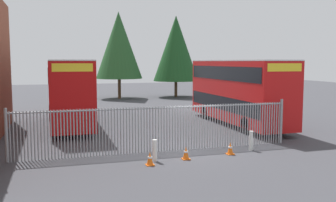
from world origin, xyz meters
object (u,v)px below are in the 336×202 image
bollard_near_left (155,150)px  traffic_cone_near_kerb (150,159)px  double_decker_bus_near_gate (238,89)px  bollard_center_front (251,141)px  double_decker_bus_behind_fence_left (69,90)px  traffic_cone_by_gate (230,148)px  traffic_cone_mid_forecourt (186,153)px

bollard_near_left → traffic_cone_near_kerb: bollard_near_left is taller
bollard_near_left → traffic_cone_near_kerb: (-0.36, -0.57, -0.19)m
bollard_near_left → double_decker_bus_near_gate: bearing=44.1°
bollard_near_left → bollard_center_front: same height
traffic_cone_near_kerb → double_decker_bus_behind_fence_left: bearing=103.9°
traffic_cone_by_gate → double_decker_bus_behind_fence_left: bearing=123.1°
traffic_cone_by_gate → traffic_cone_mid_forecourt: size_ratio=1.00×
traffic_cone_mid_forecourt → traffic_cone_near_kerb: same height
bollard_near_left → traffic_cone_by_gate: size_ratio=1.61×
double_decker_bus_near_gate → bollard_near_left: bearing=-135.9°
double_decker_bus_behind_fence_left → traffic_cone_by_gate: 12.64m
double_decker_bus_near_gate → bollard_near_left: (-7.90, -7.66, -1.95)m
traffic_cone_mid_forecourt → traffic_cone_near_kerb: (-1.76, -0.48, 0.00)m
bollard_near_left → bollard_center_front: 5.07m
bollard_center_front → traffic_cone_near_kerb: 5.52m
double_decker_bus_near_gate → traffic_cone_mid_forecourt: double_decker_bus_near_gate is taller
traffic_cone_mid_forecourt → traffic_cone_near_kerb: bearing=-164.9°
double_decker_bus_behind_fence_left → traffic_cone_near_kerb: (2.77, -11.16, -2.13)m
double_decker_bus_near_gate → bollard_near_left: double_decker_bus_near_gate is taller
bollard_near_left → bollard_center_front: (5.03, 0.62, 0.00)m
bollard_near_left → traffic_cone_near_kerb: size_ratio=1.61×
double_decker_bus_near_gate → bollard_center_front: bearing=-112.2°
bollard_near_left → traffic_cone_mid_forecourt: bearing=-4.0°
double_decker_bus_behind_fence_left → bollard_center_front: double_decker_bus_behind_fence_left is taller
bollard_center_front → traffic_cone_by_gate: (-1.34, -0.47, -0.19)m
traffic_cone_by_gate → traffic_cone_mid_forecourt: 2.30m
bollard_center_front → double_decker_bus_near_gate: bearing=67.8°
bollard_near_left → traffic_cone_mid_forecourt: (1.40, -0.10, -0.19)m
traffic_cone_by_gate → traffic_cone_mid_forecourt: (-2.28, -0.25, 0.00)m
double_decker_bus_near_gate → bollard_near_left: 11.17m
traffic_cone_mid_forecourt → traffic_cone_by_gate: bearing=6.3°
bollard_center_front → traffic_cone_near_kerb: bollard_center_front is taller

